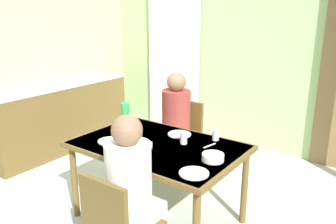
{
  "coord_description": "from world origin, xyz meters",
  "views": [
    {
      "loc": [
        1.96,
        -2.12,
        1.84
      ],
      "look_at": [
        0.26,
        0.23,
        0.98
      ],
      "focal_mm": 37.15,
      "sensor_mm": 36.0,
      "label": 1
    }
  ],
  "objects_px": {
    "person_far_diner": "(175,114)",
    "serving_bowl_center": "(213,157)",
    "dining_table": "(158,151)",
    "person_near_diner": "(130,179)",
    "chair_far_diner": "(182,135)",
    "kitchen_counter": "(59,116)",
    "water_bottle_green_near": "(126,116)"
  },
  "relations": [
    {
      "from": "dining_table",
      "to": "person_near_diner",
      "type": "xyz_separation_m",
      "value": [
        0.31,
        -0.69,
        0.12
      ]
    },
    {
      "from": "kitchen_counter",
      "to": "person_near_diner",
      "type": "distance_m",
      "value": 2.77
    },
    {
      "from": "chair_far_diner",
      "to": "person_near_diner",
      "type": "relative_size",
      "value": 1.13
    },
    {
      "from": "dining_table",
      "to": "serving_bowl_center",
      "type": "height_order",
      "value": "serving_bowl_center"
    },
    {
      "from": "chair_far_diner",
      "to": "person_far_diner",
      "type": "bearing_deg",
      "value": 90.0
    },
    {
      "from": "kitchen_counter",
      "to": "person_near_diner",
      "type": "xyz_separation_m",
      "value": [
        2.45,
        -1.26,
        0.33
      ]
    },
    {
      "from": "person_far_diner",
      "to": "serving_bowl_center",
      "type": "relative_size",
      "value": 4.53
    },
    {
      "from": "chair_far_diner",
      "to": "person_near_diner",
      "type": "distance_m",
      "value": 1.65
    },
    {
      "from": "person_far_diner",
      "to": "water_bottle_green_near",
      "type": "distance_m",
      "value": 0.63
    },
    {
      "from": "person_near_diner",
      "to": "water_bottle_green_near",
      "type": "height_order",
      "value": "person_near_diner"
    },
    {
      "from": "dining_table",
      "to": "person_far_diner",
      "type": "distance_m",
      "value": 0.76
    },
    {
      "from": "dining_table",
      "to": "person_near_diner",
      "type": "distance_m",
      "value": 0.76
    },
    {
      "from": "chair_far_diner",
      "to": "serving_bowl_center",
      "type": "height_order",
      "value": "chair_far_diner"
    },
    {
      "from": "water_bottle_green_near",
      "to": "dining_table",
      "type": "bearing_deg",
      "value": -10.55
    },
    {
      "from": "dining_table",
      "to": "chair_far_diner",
      "type": "distance_m",
      "value": 0.89
    },
    {
      "from": "chair_far_diner",
      "to": "dining_table",
      "type": "bearing_deg",
      "value": 109.72
    },
    {
      "from": "water_bottle_green_near",
      "to": "serving_bowl_center",
      "type": "height_order",
      "value": "water_bottle_green_near"
    },
    {
      "from": "person_far_diner",
      "to": "dining_table",
      "type": "bearing_deg",
      "value": 113.24
    },
    {
      "from": "water_bottle_green_near",
      "to": "person_near_diner",
      "type": "bearing_deg",
      "value": -45.82
    },
    {
      "from": "dining_table",
      "to": "kitchen_counter",
      "type": "bearing_deg",
      "value": 165.14
    },
    {
      "from": "person_near_diner",
      "to": "chair_far_diner",
      "type": "bearing_deg",
      "value": 111.67
    },
    {
      "from": "dining_table",
      "to": "chair_far_diner",
      "type": "bearing_deg",
      "value": 109.72
    },
    {
      "from": "person_far_diner",
      "to": "kitchen_counter",
      "type": "bearing_deg",
      "value": 3.72
    },
    {
      "from": "water_bottle_green_near",
      "to": "serving_bowl_center",
      "type": "bearing_deg",
      "value": -5.97
    },
    {
      "from": "kitchen_counter",
      "to": "person_near_diner",
      "type": "height_order",
      "value": "person_near_diner"
    },
    {
      "from": "person_far_diner",
      "to": "water_bottle_green_near",
      "type": "xyz_separation_m",
      "value": [
        -0.15,
        -0.61,
        0.1
      ]
    },
    {
      "from": "person_near_diner",
      "to": "serving_bowl_center",
      "type": "height_order",
      "value": "person_near_diner"
    },
    {
      "from": "person_far_diner",
      "to": "water_bottle_green_near",
      "type": "height_order",
      "value": "person_far_diner"
    },
    {
      "from": "serving_bowl_center",
      "to": "kitchen_counter",
      "type": "bearing_deg",
      "value": 167.64
    },
    {
      "from": "dining_table",
      "to": "person_near_diner",
      "type": "relative_size",
      "value": 1.86
    },
    {
      "from": "chair_far_diner",
      "to": "person_near_diner",
      "type": "height_order",
      "value": "person_near_diner"
    },
    {
      "from": "person_far_diner",
      "to": "serving_bowl_center",
      "type": "xyz_separation_m",
      "value": [
        0.84,
        -0.71,
        -0.02
      ]
    }
  ]
}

